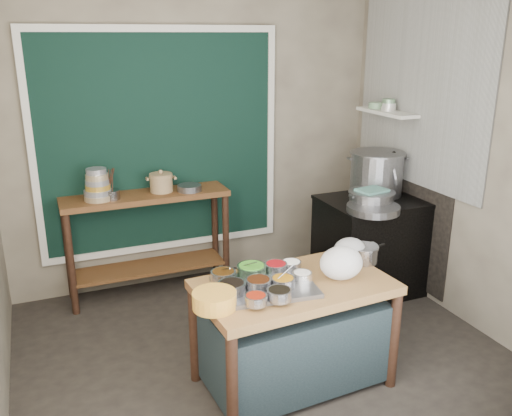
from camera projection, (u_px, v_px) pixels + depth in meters
name	position (u px, v px, depth m)	size (l,w,h in m)	color
floor	(260.00, 350.00, 4.12)	(3.50, 3.00, 0.02)	#2B2620
back_wall	(196.00, 134.00, 5.01)	(3.50, 0.02, 2.80)	gray
right_wall	(462.00, 150.00, 4.33)	(0.02, 3.00, 2.80)	gray
curtain_panel	(160.00, 143.00, 4.86)	(2.10, 0.02, 1.90)	black
curtain_frame	(161.00, 143.00, 4.86)	(2.22, 0.03, 2.02)	beige
tile_panel	(420.00, 87.00, 4.66)	(0.02, 1.70, 1.70)	#B2B2AA
soot_patch	(402.00, 210.00, 5.11)	(0.01, 1.30, 1.30)	black
wall_shelf	(387.00, 112.00, 4.97)	(0.22, 0.70, 0.03)	beige
prep_table	(293.00, 334.00, 3.62)	(1.25, 0.72, 0.75)	olive
back_counter	(149.00, 244.00, 4.89)	(1.45, 0.40, 0.95)	brown
stove_block	(372.00, 247.00, 4.96)	(0.90, 0.68, 0.85)	black
stove_top	(375.00, 201.00, 4.83)	(0.92, 0.69, 0.03)	black
condiment_tray	(265.00, 287.00, 3.41)	(0.62, 0.44, 0.03)	gray
condiment_bowls	(260.00, 280.00, 3.41)	(0.64, 0.53, 0.08)	gray
yellow_basin	(214.00, 300.00, 3.17)	(0.26, 0.26, 0.10)	orange
saucepan	(363.00, 254.00, 3.81)	(0.21, 0.21, 0.12)	gray
plastic_bag_a	(341.00, 263.00, 3.53)	(0.29, 0.25, 0.22)	white
plastic_bag_b	(350.00, 250.00, 3.80)	(0.23, 0.20, 0.18)	white
bowl_stack	(97.00, 186.00, 4.53)	(0.24, 0.24, 0.27)	tan
utensil_cup	(112.00, 194.00, 4.58)	(0.14, 0.14, 0.08)	gray
ceramic_crock	(161.00, 184.00, 4.79)	(0.21, 0.21, 0.14)	#91794F
wide_bowl	(189.00, 188.00, 4.82)	(0.21, 0.21, 0.05)	gray
stock_pot	(376.00, 173.00, 4.92)	(0.51, 0.51, 0.39)	gray
pot_lid	(391.00, 174.00, 4.89)	(0.41, 0.41, 0.02)	gray
steamer	(371.00, 199.00, 4.62)	(0.40, 0.40, 0.13)	gray
green_cloth	(372.00, 190.00, 4.60)	(0.24, 0.19, 0.02)	slate
shallow_pan	(373.00, 209.00, 4.47)	(0.44, 0.44, 0.06)	gray
shelf_bowl_stack	(389.00, 105.00, 4.93)	(0.13, 0.13, 0.11)	silver
shelf_bowl_green	(377.00, 105.00, 5.10)	(0.15, 0.15, 0.05)	gray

